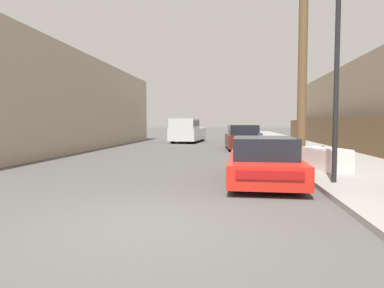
# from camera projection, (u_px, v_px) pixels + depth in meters

# --- Properties ---
(ground_plane) EXTENTS (220.00, 220.00, 0.00)m
(ground_plane) POSITION_uv_depth(u_px,v_px,m) (150.00, 226.00, 5.16)
(ground_plane) COLOR #4F4C49
(sidewalk_curb) EXTENTS (4.20, 63.00, 0.12)m
(sidewalk_curb) POSITION_uv_depth(u_px,v_px,m) (283.00, 141.00, 27.82)
(sidewalk_curb) COLOR gray
(sidewalk_curb) RESTS_ON ground
(discarded_fridge) EXTENTS (1.16, 1.89, 0.69)m
(discarded_fridge) POSITION_uv_depth(u_px,v_px,m) (326.00, 159.00, 10.40)
(discarded_fridge) COLOR white
(discarded_fridge) RESTS_ON sidewalk_curb
(parked_sports_car_red) EXTENTS (1.86, 4.75, 1.18)m
(parked_sports_car_red) POSITION_uv_depth(u_px,v_px,m) (263.00, 161.00, 9.09)
(parked_sports_car_red) COLOR red
(parked_sports_car_red) RESTS_ON ground
(car_parked_mid) EXTENTS (2.06, 4.44, 1.43)m
(car_parked_mid) POSITION_uv_depth(u_px,v_px,m) (242.00, 138.00, 19.89)
(car_parked_mid) COLOR #5B1E19
(car_parked_mid) RESTS_ON ground
(car_parked_far) EXTENTS (1.88, 4.60, 1.38)m
(car_parked_far) POSITION_uv_depth(u_px,v_px,m) (248.00, 135.00, 26.05)
(car_parked_far) COLOR #2D478C
(car_parked_far) RESTS_ON ground
(pickup_truck) EXTENTS (2.45, 5.54, 1.87)m
(pickup_truck) POSITION_uv_depth(u_px,v_px,m) (187.00, 131.00, 26.98)
(pickup_truck) COLOR silver
(pickup_truck) RESTS_ON ground
(utility_pole) EXTENTS (1.80, 0.32, 7.84)m
(utility_pole) POSITION_uv_depth(u_px,v_px,m) (303.00, 50.00, 12.10)
(utility_pole) COLOR brown
(utility_pole) RESTS_ON sidewalk_curb
(street_lamp) EXTENTS (0.26, 0.26, 4.81)m
(street_lamp) POSITION_uv_depth(u_px,v_px,m) (337.00, 65.00, 8.06)
(street_lamp) COLOR #232326
(street_lamp) RESTS_ON sidewalk_curb
(wooden_fence) EXTENTS (0.08, 32.60, 1.69)m
(wooden_fence) POSITION_uv_depth(u_px,v_px,m) (340.00, 133.00, 19.30)
(wooden_fence) COLOR brown
(wooden_fence) RESTS_ON sidewalk_curb
(building_left_block) EXTENTS (7.00, 23.42, 5.30)m
(building_left_block) POSITION_uv_depth(u_px,v_px,m) (40.00, 104.00, 20.31)
(building_left_block) COLOR tan
(building_left_block) RESTS_ON ground
(building_right_house) EXTENTS (6.00, 19.07, 5.17)m
(building_right_house) POSITION_uv_depth(u_px,v_px,m) (372.00, 108.00, 24.41)
(building_right_house) COLOR gray
(building_right_house) RESTS_ON ground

